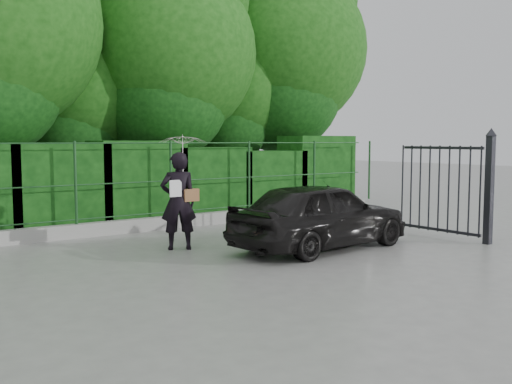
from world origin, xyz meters
TOP-DOWN VIEW (x-y plane):
  - ground at (0.00, 0.00)m, footprint 80.00×80.00m
  - kerb at (0.00, 4.50)m, footprint 14.00×0.25m
  - fence at (0.22, 4.50)m, footprint 14.13×0.06m
  - hedge at (-0.09, 5.50)m, footprint 14.20×1.20m
  - trees at (1.14, 7.74)m, footprint 17.10×6.15m
  - gate at (4.60, -0.72)m, footprint 0.22×2.33m
  - woman at (-0.67, 2.06)m, footprint 1.00×0.91m
  - car at (1.52, 0.46)m, footprint 4.01×1.86m

SIDE VIEW (x-z plane):
  - ground at x=0.00m, z-range 0.00..0.00m
  - kerb at x=0.00m, z-range 0.00..0.30m
  - car at x=1.52m, z-range 0.00..1.33m
  - hedge at x=-0.09m, z-range -0.10..2.18m
  - gate at x=4.60m, z-range 0.01..2.37m
  - fence at x=0.22m, z-range 0.30..2.10m
  - woman at x=-0.67m, z-range 0.29..2.52m
  - trees at x=1.14m, z-range 0.58..8.66m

